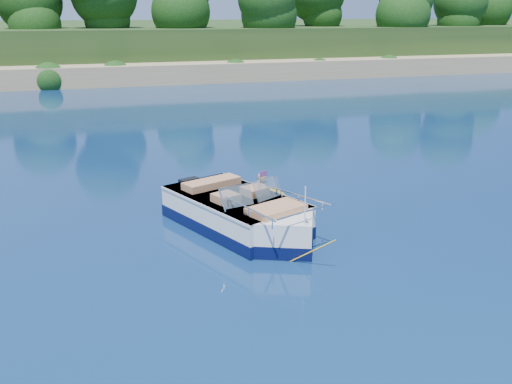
# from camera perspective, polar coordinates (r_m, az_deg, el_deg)

# --- Properties ---
(ground) EXTENTS (160.00, 160.00, 0.00)m
(ground) POSITION_cam_1_polar(r_m,az_deg,el_deg) (11.71, 2.84, -9.84)
(ground) COLOR #0A1748
(ground) RESTS_ON ground
(shoreline) EXTENTS (170.00, 59.00, 6.00)m
(shoreline) POSITION_cam_1_polar(r_m,az_deg,el_deg) (73.73, -14.90, 13.63)
(shoreline) COLOR #947556
(shoreline) RESTS_ON ground
(treeline) EXTENTS (150.00, 7.12, 8.19)m
(treeline) POSITION_cam_1_polar(r_m,az_deg,el_deg) (50.88, -13.82, 17.32)
(treeline) COLOR black
(treeline) RESTS_ON ground
(motorboat) EXTENTS (3.42, 5.53, 1.95)m
(motorboat) POSITION_cam_1_polar(r_m,az_deg,el_deg) (14.57, -1.22, -2.51)
(motorboat) COLOR white
(motorboat) RESTS_ON ground
(tow_tube) EXTENTS (2.00, 2.00, 0.40)m
(tow_tube) POSITION_cam_1_polar(r_m,az_deg,el_deg) (16.77, 0.53, -0.76)
(tow_tube) COLOR #FFCB00
(tow_tube) RESTS_ON ground
(boy) EXTENTS (0.57, 0.86, 1.56)m
(boy) POSITION_cam_1_polar(r_m,az_deg,el_deg) (16.72, 0.47, -1.20)
(boy) COLOR tan
(boy) RESTS_ON ground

